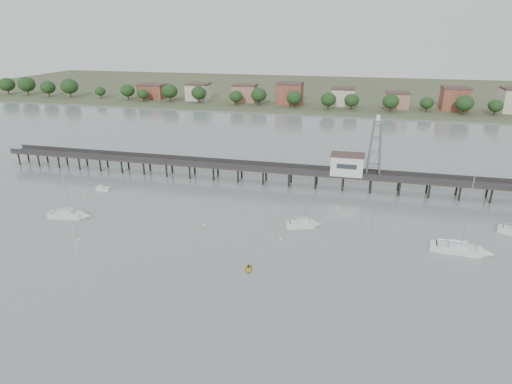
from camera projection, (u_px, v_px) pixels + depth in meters
The scene contains 12 objects.
ground_plane at pixel (152, 314), 62.39m from camera, with size 500.00×500.00×0.00m, color slate.
pier at pixel (252, 168), 115.49m from camera, with size 150.00×5.00×5.50m.
pier_building at pixel (347, 164), 108.97m from camera, with size 8.40×5.40×5.30m.
lattice_tower at pixel (375, 149), 105.96m from camera, with size 3.20×3.20×15.50m.
sailboat_c at pixel (307, 224), 89.66m from camera, with size 7.34×4.48×11.80m.
sailboat_d at pixel (468, 251), 79.02m from camera, with size 10.34×3.75×16.56m.
sailboat_a at pixel (74, 215), 93.98m from camera, with size 8.87×4.02×14.11m.
white_tender at pixel (103, 189), 110.06m from camera, with size 3.61×1.56×1.39m.
yellow_dinghy at pixel (249, 270), 73.83m from camera, with size 1.81×0.53×2.54m, color yellow.
dinghy_occupant at pixel (249, 270), 73.83m from camera, with size 0.35×0.96×0.23m, color black.
mooring_buoys at pixel (232, 224), 90.80m from camera, with size 83.01×28.39×0.39m.
far_shore at pixel (319, 91), 279.42m from camera, with size 500.00×170.00×10.40m.
Camera 1 is at (26.91, -46.84, 39.03)m, focal length 30.00 mm.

